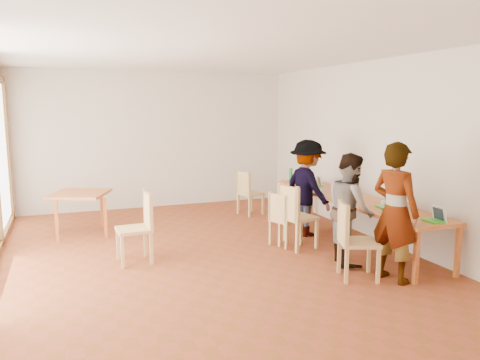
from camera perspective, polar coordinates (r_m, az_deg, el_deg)
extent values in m
plane|color=brown|center=(7.00, -3.84, -9.65)|extent=(8.00, 8.00, 0.00)
cube|color=beige|center=(10.56, -10.29, 4.83)|extent=(6.00, 0.10, 3.00)
cube|color=beige|center=(3.12, 17.87, -5.04)|extent=(6.00, 0.10, 3.00)
cube|color=beige|center=(8.07, 16.91, 3.36)|extent=(0.10, 8.00, 3.00)
cube|color=white|center=(6.68, -4.12, 15.70)|extent=(6.00, 8.00, 0.04)
cube|color=#CA692D|center=(7.95, 13.45, -2.23)|extent=(0.80, 4.00, 0.05)
cube|color=#CA692D|center=(6.35, 20.69, -8.88)|extent=(0.06, 0.06, 0.70)
cube|color=#CA692D|center=(9.50, 5.09, -2.51)|extent=(0.06, 0.06, 0.70)
cube|color=#CA692D|center=(6.81, 25.03, -7.96)|extent=(0.06, 0.06, 0.70)
cube|color=#CA692D|center=(9.81, 8.67, -2.21)|extent=(0.06, 0.06, 0.70)
cube|color=#CA692D|center=(8.63, -19.00, -1.60)|extent=(0.90, 0.90, 0.05)
cube|color=#CA692D|center=(8.32, -21.47, -4.76)|extent=(0.05, 0.05, 0.70)
cube|color=#CA692D|center=(9.08, -21.43, -3.64)|extent=(0.05, 0.05, 0.70)
cube|color=#CA692D|center=(8.34, -16.09, -4.45)|extent=(0.05, 0.05, 0.70)
cube|color=#CA692D|center=(9.10, -16.51, -3.36)|extent=(0.05, 0.05, 0.70)
cube|color=tan|center=(6.32, 14.29, -7.39)|extent=(0.60, 0.60, 0.05)
cube|color=tan|center=(6.20, 12.47, -5.06)|extent=(0.20, 0.46, 0.50)
cube|color=tan|center=(7.49, 7.15, -4.56)|extent=(0.58, 0.58, 0.05)
cube|color=tan|center=(7.29, 5.92, -2.71)|extent=(0.16, 0.48, 0.50)
cube|color=tan|center=(7.63, 5.60, -4.86)|extent=(0.53, 0.53, 0.04)
cube|color=tan|center=(7.44, 4.68, -3.36)|extent=(0.19, 0.39, 0.43)
cube|color=tan|center=(9.74, 1.31, -1.65)|extent=(0.54, 0.54, 0.04)
cube|color=tan|center=(9.58, 0.43, -0.35)|extent=(0.17, 0.42, 0.45)
cube|color=tan|center=(6.92, -12.82, -5.91)|extent=(0.49, 0.49, 0.04)
cube|color=tan|center=(6.90, -11.15, -3.60)|extent=(0.07, 0.47, 0.49)
imported|color=gray|center=(6.28, 18.38, -3.74)|extent=(0.59, 0.75, 1.80)
imported|color=gray|center=(6.84, 13.28, -3.41)|extent=(0.80, 0.91, 1.59)
imported|color=gray|center=(8.19, 8.21, -0.96)|extent=(0.77, 1.16, 1.67)
cube|color=green|center=(6.58, 22.49, -4.63)|extent=(0.18, 0.25, 0.03)
cube|color=white|center=(6.62, 23.11, -3.78)|extent=(0.08, 0.23, 0.21)
cube|color=green|center=(7.25, 17.08, -3.15)|extent=(0.20, 0.25, 0.02)
cube|color=white|center=(7.27, 17.66, -2.49)|extent=(0.10, 0.21, 0.19)
cube|color=green|center=(8.96, 9.16, -0.61)|extent=(0.22, 0.27, 0.02)
cube|color=white|center=(8.97, 9.70, -0.05)|extent=(0.12, 0.23, 0.20)
imported|color=yellow|center=(6.83, 23.26, -3.91)|extent=(0.15, 0.15, 0.09)
cylinder|color=#12722C|center=(9.28, 6.21, 0.58)|extent=(0.07, 0.07, 0.28)
cylinder|color=silver|center=(8.17, 9.94, -1.32)|extent=(0.07, 0.07, 0.09)
cylinder|color=white|center=(7.50, 17.13, -2.61)|extent=(0.08, 0.08, 0.06)
cube|color=#DE4090|center=(8.78, 11.92, -0.91)|extent=(0.05, 0.10, 0.01)
cube|color=black|center=(7.13, 18.39, -3.14)|extent=(0.16, 0.26, 0.09)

